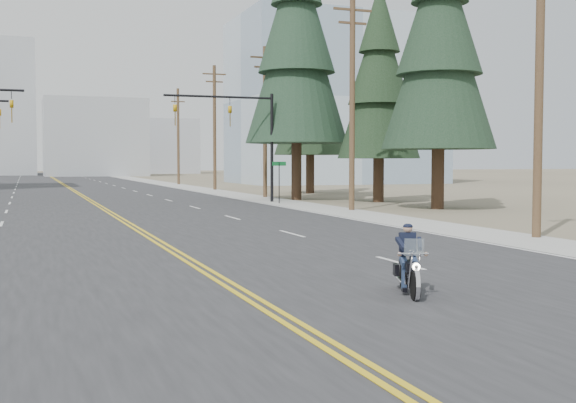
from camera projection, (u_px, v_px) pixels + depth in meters
The scene contains 19 objects.
ground_plane at pixel (263, 307), 13.06m from camera, with size 400.00×400.00×0.00m, color #776D56.
road at pixel (65, 186), 78.75m from camera, with size 20.00×200.00×0.01m, color #303033.
sidewalk_right at pixel (170, 185), 82.67m from camera, with size 3.00×200.00×0.01m, color #A5A5A0.
traffic_mast_right at pixel (242, 125), 45.88m from camera, with size 7.10×0.26×7.00m.
street_sign at pixel (279, 175), 44.79m from camera, with size 0.90×0.06×2.62m.
utility_pole_a at pixel (539, 70), 24.51m from camera, with size 2.20×0.30×11.00m.
utility_pole_b at pixel (352, 99), 38.57m from camera, with size 2.20×0.30×11.50m.
utility_pole_c at pixel (265, 119), 52.66m from camera, with size 2.20×0.30×11.00m.
utility_pole_d at pixel (215, 125), 66.73m from camera, with size 2.20×0.30×11.50m.
utility_pole_e at pixel (178, 135), 82.70m from camera, with size 2.20×0.30×11.00m.
glass_building at pixel (334, 102), 89.11m from camera, with size 24.00×16.00×20.00m, color #9EB5CC.
haze_bldg_b at pixel (95, 138), 132.71m from camera, with size 18.00×14.00×14.00m, color #ADB2B7.
haze_bldg_c at pixel (286, 126), 129.43m from camera, with size 16.00×12.00×18.00m, color #B7BCC6.
haze_bldg_e at pixel (163, 147), 162.02m from camera, with size 14.00×14.00×12.00m, color #B7BCC6.
motorcyclist at pixel (410, 260), 14.18m from camera, with size 0.77×1.79×1.39m, color black, non-canonical shape.
conifer_near at pixel (439, 35), 39.46m from camera, with size 6.28×6.28×16.62m.
conifer_mid at pixel (379, 76), 46.44m from camera, with size 5.33×5.33×14.21m.
conifer_tall at pixel (297, 36), 49.06m from camera, with size 7.03×7.03×19.52m.
conifer_far at pixel (310, 82), 59.40m from camera, with size 5.97×5.97×15.98m.
Camera 1 is at (-3.98, -12.31, 2.63)m, focal length 45.00 mm.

